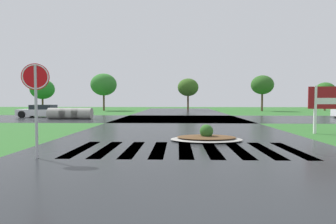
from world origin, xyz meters
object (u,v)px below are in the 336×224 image
object	(u,v)px
stop_sign	(36,88)
car_blue_compact	(42,111)
median_island	(206,137)
drainage_pipe_stack	(70,113)

from	to	relation	value
stop_sign	car_blue_compact	xyz separation A→B (m)	(-9.10, 18.61, -1.47)
median_island	drainage_pipe_stack	size ratio (longest dim) A/B	0.76
stop_sign	drainage_pipe_stack	bearing A→B (deg)	91.64
stop_sign	car_blue_compact	world-z (taller)	stop_sign
median_island	car_blue_compact	world-z (taller)	car_blue_compact
stop_sign	median_island	distance (m)	6.72
median_island	car_blue_compact	distance (m)	20.74
stop_sign	car_blue_compact	distance (m)	20.77
car_blue_compact	drainage_pipe_stack	bearing A→B (deg)	148.13
median_island	drainage_pipe_stack	distance (m)	16.44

